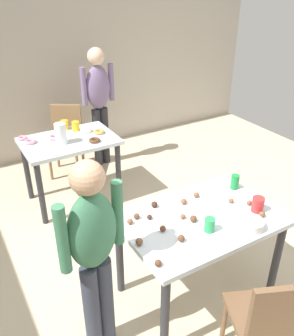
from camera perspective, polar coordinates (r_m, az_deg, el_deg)
The scene contains 37 objects.
ground_plane at distance 3.15m, azimuth 7.03°, elevation -19.37°, with size 6.40×6.40×0.00m, color beige.
wall_back at distance 5.11m, azimuth -14.88°, elevation 16.09°, with size 6.40×0.10×2.60m, color #BCB2A3.
dining_table_near at distance 2.76m, azimuth 8.35°, elevation -9.41°, with size 1.15×0.77×0.75m.
dining_table_far at distance 4.01m, azimuth -12.02°, elevation 2.81°, with size 0.99×0.68×0.75m.
chair_near_table at distance 2.46m, azimuth 18.70°, elevation -21.66°, with size 0.53×0.53×0.87m.
chair_far_table at distance 4.71m, azimuth -12.62°, elevation 4.98°, with size 0.55×0.55×0.87m.
person_girl_near at distance 2.24m, azimuth -8.41°, elevation -12.38°, with size 0.46×0.26×1.46m.
person_adult_far at distance 4.69m, azimuth -7.63°, elevation 10.93°, with size 0.45×0.22×1.54m.
mixing_bowl at distance 2.64m, azimuth 16.05°, elevation -8.51°, with size 0.18×0.18×0.07m, color white.
soda_can at distance 3.05m, azimuth 13.66°, elevation -2.13°, with size 0.07×0.07×0.12m, color #198438.
fork_near at distance 2.97m, azimuth 11.71°, elevation -4.09°, with size 0.17×0.02×0.01m, color silver.
cup_near_0 at distance 2.55m, azimuth 9.84°, elevation -8.80°, with size 0.07×0.07×0.10m, color green.
cup_near_1 at distance 2.82m, azimuth 17.04°, elevation -5.52°, with size 0.09×0.09×0.12m, color red.
cake_ball_0 at distance 2.64m, azimuth -1.65°, elevation -7.59°, with size 0.04×0.04×0.04m, color brown.
cake_ball_1 at distance 2.79m, azimuth 17.66°, elevation -6.95°, with size 0.04×0.04×0.04m, color brown.
cake_ball_2 at distance 2.27m, azimuth 1.77°, elevation -14.74°, with size 0.04×0.04×0.04m, color brown.
cake_ball_3 at distance 2.53m, azimuth 2.48°, elevation -9.48°, with size 0.04×0.04×0.04m, color brown.
cake_ball_4 at distance 2.64m, azimuth 0.39°, elevation -7.72°, with size 0.04×0.04×0.04m, color #3D2319.
cake_ball_5 at distance 2.90m, azimuth 7.77°, elevation -4.22°, with size 0.04×0.04×0.04m, color brown.
cake_ball_6 at distance 2.41m, azimuth -1.25°, elevation -11.49°, with size 0.05×0.05×0.05m, color brown.
cake_ball_7 at distance 2.81m, azimuth 5.81°, elevation -5.26°, with size 0.05×0.05×0.05m, color brown.
cake_ball_8 at distance 2.89m, azimuth 15.79°, elevation -5.30°, with size 0.04×0.04×0.04m, color brown.
cake_ball_9 at distance 2.59m, azimuth -2.70°, elevation -8.42°, with size 0.04×0.04×0.04m, color brown.
cake_ball_10 at distance 2.76m, azimuth 1.17°, elevation -5.77°, with size 0.05×0.05×0.05m, color #3D2319.
cake_ball_11 at distance 2.88m, azimuth 13.10°, elevation -5.04°, with size 0.04×0.04×0.04m, color brown.
cake_ball_12 at distance 2.65m, azimuth 5.65°, elevation -7.60°, with size 0.04×0.04×0.04m, color brown.
cake_ball_13 at distance 2.63m, azimuth 7.32°, elevation -7.93°, with size 0.05×0.05×0.05m, color brown.
cake_ball_14 at distance 2.45m, azimuth 5.41°, elevation -10.97°, with size 0.05×0.05×0.05m, color brown.
pitcher_far at distance 3.84m, azimuth -13.42°, elevation 5.28°, with size 0.12×0.12×0.22m, color white.
cup_far_0 at distance 4.15m, azimuth -11.16°, elevation 6.48°, with size 0.08×0.08×0.11m, color yellow.
cup_far_1 at distance 4.21m, azimuth -12.84°, elevation 6.63°, with size 0.08×0.08×0.11m, color yellow.
donut_far_0 at distance 4.09m, azimuth -19.06°, elevation 4.48°, with size 0.10×0.10×0.03m, color pink.
donut_far_1 at distance 3.85m, azimuth -8.27°, elevation 4.35°, with size 0.12×0.12×0.04m, color brown.
donut_far_2 at distance 4.00m, azimuth -14.41°, elevation 4.71°, with size 0.13×0.13×0.04m, color pink.
donut_far_3 at distance 3.97m, azimuth -17.91°, elevation 3.98°, with size 0.12×0.12×0.04m, color pink.
donut_far_4 at distance 4.11m, azimuth -9.56°, elevation 5.91°, with size 0.13×0.13×0.04m, color white.
donut_far_5 at distance 4.05m, azimuth -7.56°, elevation 5.69°, with size 0.12×0.12×0.04m, color gold.
Camera 1 is at (-1.37, -1.62, 2.33)m, focal length 38.73 mm.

